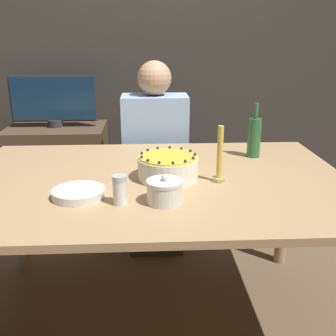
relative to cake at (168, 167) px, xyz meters
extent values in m
plane|color=brown|center=(-0.06, 0.01, -0.81)|extent=(12.00, 12.00, 0.00)
cube|color=#38332D|center=(-0.06, 1.41, 0.49)|extent=(8.00, 0.05, 2.60)
cube|color=tan|center=(-0.06, 0.01, -0.07)|extent=(1.69, 1.13, 0.03)
cylinder|color=tan|center=(-0.84, 0.51, -0.44)|extent=(0.07, 0.07, 0.73)
cylinder|color=tan|center=(0.73, 0.51, -0.44)|extent=(0.07, 0.07, 0.73)
cylinder|color=white|center=(0.00, 0.00, 0.00)|extent=(0.26, 0.26, 0.09)
cylinder|color=yellow|center=(0.00, 0.00, 0.05)|extent=(0.25, 0.25, 0.01)
sphere|color=#23284C|center=(0.12, 0.00, 0.06)|extent=(0.01, 0.01, 0.01)
sphere|color=#23284C|center=(0.10, 0.05, 0.06)|extent=(0.01, 0.01, 0.01)
sphere|color=#23284C|center=(0.07, 0.09, 0.06)|extent=(0.01, 0.01, 0.01)
sphere|color=#23284C|center=(0.01, 0.11, 0.06)|extent=(0.01, 0.01, 0.01)
sphere|color=#23284C|center=(-0.04, 0.11, 0.06)|extent=(0.01, 0.01, 0.01)
sphere|color=#23284C|center=(-0.09, 0.08, 0.06)|extent=(0.01, 0.01, 0.01)
sphere|color=#23284C|center=(-0.11, 0.03, 0.06)|extent=(0.01, 0.01, 0.01)
sphere|color=#23284C|center=(-0.11, -0.03, 0.06)|extent=(0.01, 0.01, 0.01)
sphere|color=#23284C|center=(-0.09, -0.08, 0.06)|extent=(0.01, 0.01, 0.01)
sphere|color=#23284C|center=(-0.04, -0.11, 0.06)|extent=(0.01, 0.01, 0.01)
sphere|color=#23284C|center=(0.01, -0.11, 0.06)|extent=(0.01, 0.01, 0.01)
sphere|color=#23284C|center=(0.07, -0.09, 0.06)|extent=(0.01, 0.01, 0.01)
sphere|color=#23284C|center=(0.10, -0.05, 0.06)|extent=(0.01, 0.01, 0.01)
cylinder|color=silver|center=(-0.03, -0.26, -0.01)|extent=(0.13, 0.13, 0.08)
cylinder|color=silver|center=(-0.03, -0.26, 0.03)|extent=(0.14, 0.14, 0.01)
sphere|color=silver|center=(-0.03, -0.26, 0.05)|extent=(0.02, 0.02, 0.02)
cylinder|color=white|center=(-0.19, -0.27, 0.00)|extent=(0.05, 0.05, 0.09)
cylinder|color=silver|center=(-0.19, -0.27, 0.05)|extent=(0.05, 0.05, 0.02)
cylinder|color=silver|center=(-0.35, -0.19, -0.05)|extent=(0.20, 0.20, 0.01)
cylinder|color=silver|center=(-0.35, -0.19, -0.04)|extent=(0.20, 0.20, 0.01)
cylinder|color=silver|center=(-0.35, -0.19, -0.03)|extent=(0.20, 0.20, 0.01)
cylinder|color=silver|center=(-0.35, -0.19, -0.02)|extent=(0.20, 0.20, 0.01)
cylinder|color=tan|center=(0.21, -0.05, -0.04)|extent=(0.05, 0.05, 0.02)
cylinder|color=gold|center=(0.21, -0.05, 0.08)|extent=(0.02, 0.02, 0.22)
cylinder|color=#2D6638|center=(0.45, 0.30, 0.05)|extent=(0.07, 0.07, 0.20)
cylinder|color=#2D6638|center=(0.45, 0.30, 0.19)|extent=(0.02, 0.02, 0.08)
cube|color=#473D33|center=(-0.04, 0.77, -0.58)|extent=(0.34, 0.34, 0.45)
cube|color=#99B7E0|center=(-0.04, 0.77, -0.08)|extent=(0.40, 0.24, 0.55)
sphere|color=tan|center=(-0.04, 0.77, 0.30)|extent=(0.20, 0.20, 0.20)
cube|color=#4C3828|center=(-0.73, 1.13, -0.44)|extent=(0.68, 0.47, 0.74)
cylinder|color=#2D2D33|center=(-0.73, 1.13, -0.04)|extent=(0.10, 0.10, 0.05)
cube|color=#2D2D33|center=(-0.73, 1.14, 0.13)|extent=(0.58, 0.02, 0.31)
cube|color=#142D47|center=(-0.73, 1.13, 0.13)|extent=(0.56, 0.03, 0.29)
camera|label=1|loc=(-0.08, -1.60, 0.54)|focal=42.00mm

